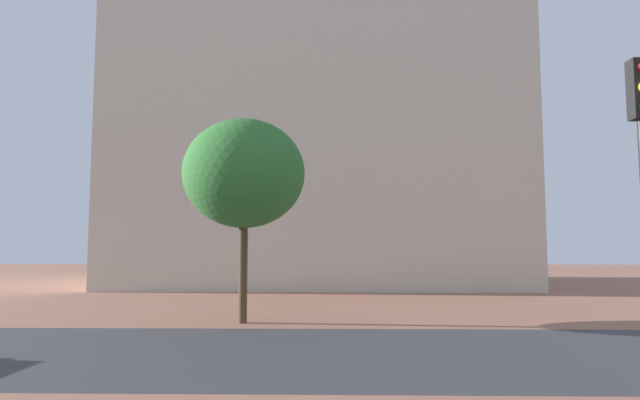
% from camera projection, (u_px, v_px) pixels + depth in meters
% --- Properties ---
extents(ground_plane, '(120.00, 120.00, 0.00)m').
position_uv_depth(ground_plane, '(310.00, 349.00, 11.92)').
color(ground_plane, '#93604C').
extents(street_asphalt_strip, '(120.00, 6.69, 0.00)m').
position_uv_depth(street_asphalt_strip, '(310.00, 352.00, 11.56)').
color(street_asphalt_strip, '#38383D').
rests_on(street_asphalt_strip, ground_plane).
extents(landmark_building, '(23.27, 15.13, 39.56)m').
position_uv_depth(landmark_building, '(323.00, 113.00, 35.03)').
color(landmark_building, beige).
rests_on(landmark_building, ground_plane).
extents(tree_curb_far, '(3.70, 3.70, 6.16)m').
position_uv_depth(tree_curb_far, '(244.00, 174.00, 16.45)').
color(tree_curb_far, '#4C3823').
rests_on(tree_curb_far, ground_plane).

